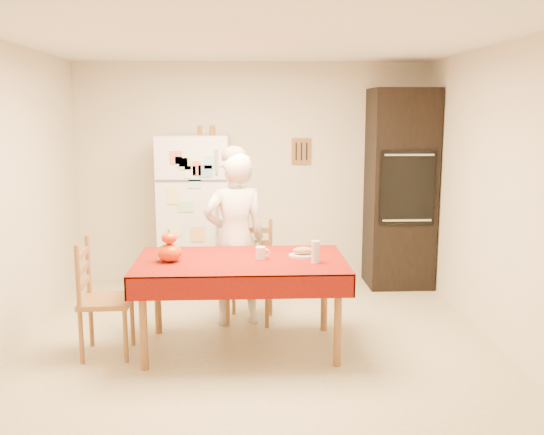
{
  "coord_description": "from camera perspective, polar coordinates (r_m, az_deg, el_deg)",
  "views": [
    {
      "loc": [
        -0.12,
        -4.7,
        1.95
      ],
      "look_at": [
        0.12,
        0.2,
        1.09
      ],
      "focal_mm": 40.0,
      "sensor_mm": 36.0,
      "label": 1
    }
  ],
  "objects": [
    {
      "name": "chair_far",
      "position": [
        5.71,
        -2.04,
        -4.67
      ],
      "size": [
        0.47,
        0.46,
        0.95
      ],
      "rotation": [
        0.0,
        0.0,
        -0.14
      ],
      "color": "brown",
      "rests_on": "floor"
    },
    {
      "name": "refrigerator",
      "position": [
        6.69,
        -7.26,
        0.41
      ],
      "size": [
        0.75,
        0.74,
        1.7
      ],
      "color": "white",
      "rests_on": "floor"
    },
    {
      "name": "bread_plate",
      "position": [
        5.04,
        2.96,
        -3.58
      ],
      "size": [
        0.24,
        0.24,
        0.02
      ],
      "primitive_type": "cylinder",
      "color": "silver",
      "rests_on": "dining_table"
    },
    {
      "name": "pumpkin_upper",
      "position": [
        4.9,
        -9.66,
        -1.92
      ],
      "size": [
        0.12,
        0.12,
        0.09
      ],
      "primitive_type": "ellipsoid",
      "color": "#C53804",
      "rests_on": "pumpkin_lower"
    },
    {
      "name": "wine_glass",
      "position": [
        4.82,
        4.11,
        -3.24
      ],
      "size": [
        0.07,
        0.07,
        0.18
      ],
      "primitive_type": "cylinder",
      "color": "silver",
      "rests_on": "dining_table"
    },
    {
      "name": "seated_woman",
      "position": [
        5.55,
        -3.5,
        -2.07
      ],
      "size": [
        0.65,
        0.5,
        1.59
      ],
      "primitive_type": "imported",
      "rotation": [
        0.0,
        0.0,
        3.36
      ],
      "color": "white",
      "rests_on": "floor"
    },
    {
      "name": "spice_jar_left",
      "position": [
        6.64,
        -6.81,
        8.16
      ],
      "size": [
        0.05,
        0.05,
        0.1
      ],
      "primitive_type": "cylinder",
      "color": "#94531A",
      "rests_on": "refrigerator"
    },
    {
      "name": "oven_cabinet",
      "position": [
        6.9,
        11.97,
        2.67
      ],
      "size": [
        0.7,
        0.62,
        2.2
      ],
      "color": "black",
      "rests_on": "floor"
    },
    {
      "name": "pumpkin_lower",
      "position": [
        4.92,
        -9.62,
        -3.28
      ],
      "size": [
        0.19,
        0.19,
        0.15
      ],
      "primitive_type": "ellipsoid",
      "color": "#D25404",
      "rests_on": "dining_table"
    },
    {
      "name": "room_shell",
      "position": [
        4.71,
        -1.29,
        5.97
      ],
      "size": [
        4.02,
        4.52,
        2.51
      ],
      "color": "beige",
      "rests_on": "ground"
    },
    {
      "name": "chair_left",
      "position": [
        5.08,
        -16.06,
        -6.94
      ],
      "size": [
        0.41,
        0.43,
        0.95
      ],
      "rotation": [
        0.0,
        0.0,
        1.6
      ],
      "color": "brown",
      "rests_on": "floor"
    },
    {
      "name": "spice_jar_mid",
      "position": [
        6.64,
        -5.7,
        8.18
      ],
      "size": [
        0.05,
        0.05,
        0.1
      ],
      "primitive_type": "cylinder",
      "color": "#975B1B",
      "rests_on": "refrigerator"
    },
    {
      "name": "coffee_mug",
      "position": [
        4.94,
        -1.09,
        -3.35
      ],
      "size": [
        0.08,
        0.08,
        0.1
      ],
      "primitive_type": "cylinder",
      "color": "white",
      "rests_on": "dining_table"
    },
    {
      "name": "dining_table",
      "position": [
        4.96,
        -2.93,
        -4.74
      ],
      "size": [
        1.7,
        1.0,
        0.76
      ],
      "color": "brown",
      "rests_on": "floor"
    },
    {
      "name": "spice_jar_right",
      "position": [
        6.64,
        -5.57,
        8.18
      ],
      "size": [
        0.05,
        0.05,
        0.1
      ],
      "primitive_type": "cylinder",
      "color": "#8B5819",
      "rests_on": "refrigerator"
    },
    {
      "name": "floor",
      "position": [
        5.08,
        -1.22,
        -12.59
      ],
      "size": [
        4.5,
        4.5,
        0.0
      ],
      "primitive_type": "plane",
      "color": "tan",
      "rests_on": "ground"
    },
    {
      "name": "bread_loaf",
      "position": [
        5.03,
        2.96,
        -3.13
      ],
      "size": [
        0.18,
        0.1,
        0.06
      ],
      "primitive_type": "ellipsoid",
      "color": "tan",
      "rests_on": "bread_plate"
    }
  ]
}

